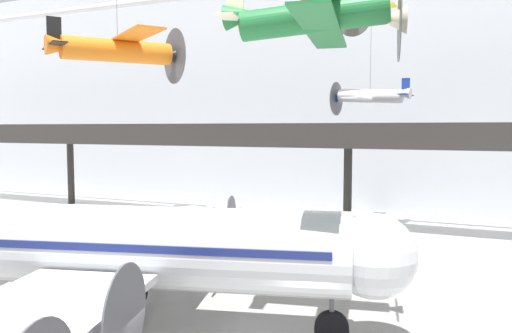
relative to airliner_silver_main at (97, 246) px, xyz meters
name	(u,v)px	position (x,y,z in m)	size (l,w,h in m)	color
hangar_back_wall	(373,84)	(4.07, 35.65, 9.21)	(140.00, 3.00, 25.27)	silver
mezzanine_walkway	(345,143)	(4.07, 24.44, 3.52)	(110.00, 3.20, 8.56)	#2D2B28
airliner_silver_main	(97,246)	(0.00, 0.00, 0.00)	(24.87, 28.81, 9.61)	silver
suspended_plane_white_twin	(370,96)	(5.61, 26.37, 7.36)	(6.65, 8.12, 10.28)	silver
suspended_plane_orange_highwing	(117,50)	(-5.82, 8.60, 9.35)	(8.90, 8.17, 8.67)	orange
suspended_plane_yellow_lowwing	(339,7)	(5.48, 16.34, 12.43)	(7.17, 5.89, 5.29)	yellow
suspended_plane_green_biplane	(314,16)	(8.02, 3.09, 8.97)	(7.10, 8.61, 9.01)	#1E6B33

